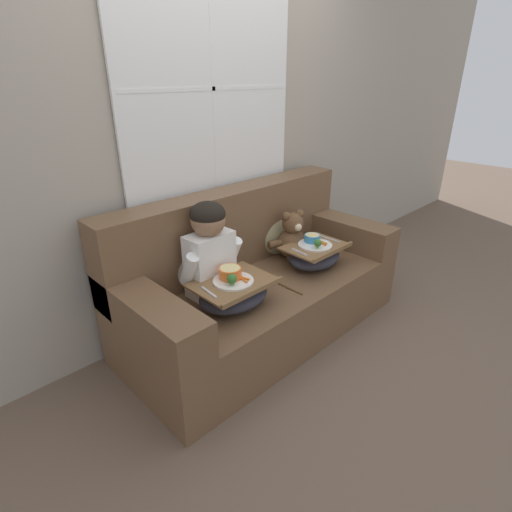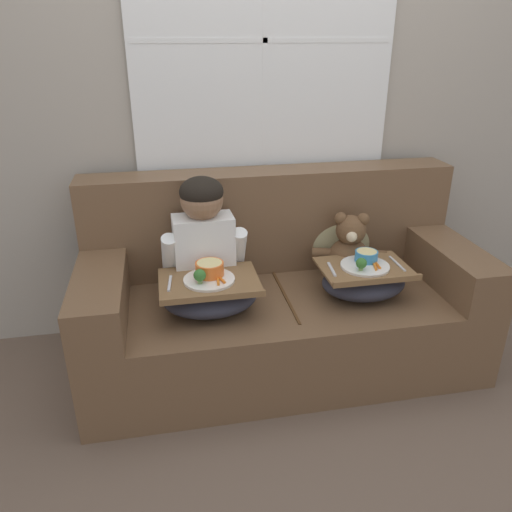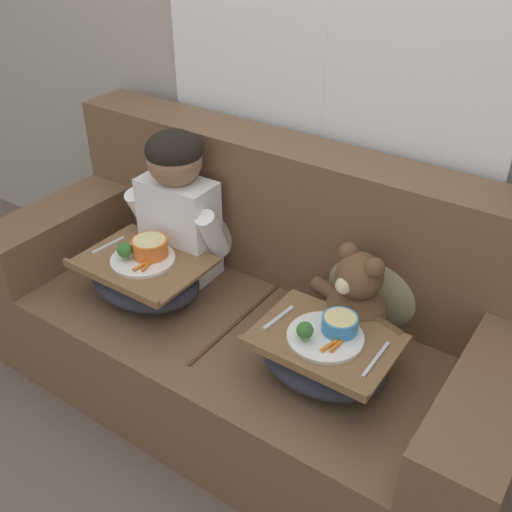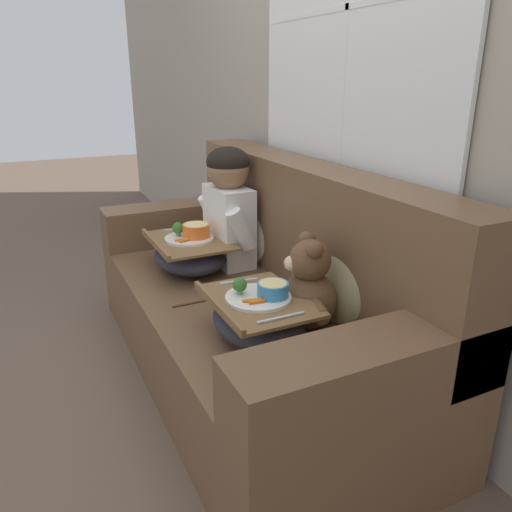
# 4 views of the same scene
# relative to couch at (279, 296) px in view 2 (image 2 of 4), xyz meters

# --- Properties ---
(ground_plane) EXTENTS (14.00, 14.00, 0.00)m
(ground_plane) POSITION_rel_couch_xyz_m (0.00, -0.07, -0.33)
(ground_plane) COLOR brown
(wall_back_with_window) EXTENTS (8.00, 0.08, 2.60)m
(wall_back_with_window) POSITION_rel_couch_xyz_m (0.00, 0.43, 0.98)
(wall_back_with_window) COLOR #A89E8E
(wall_back_with_window) RESTS_ON ground_plane
(couch) EXTENTS (1.92, 0.85, 0.93)m
(couch) POSITION_rel_couch_xyz_m (0.00, 0.00, 0.00)
(couch) COLOR brown
(couch) RESTS_ON ground_plane
(throw_pillow_behind_child) EXTENTS (0.37, 0.18, 0.39)m
(throw_pillow_behind_child) POSITION_rel_couch_xyz_m (-0.37, 0.17, 0.24)
(throw_pillow_behind_child) COLOR #C1B293
(throw_pillow_behind_child) RESTS_ON couch
(throw_pillow_behind_teddy) EXTENTS (0.38, 0.18, 0.39)m
(throw_pillow_behind_teddy) POSITION_rel_couch_xyz_m (0.37, 0.17, 0.24)
(throw_pillow_behind_teddy) COLOR tan
(throw_pillow_behind_teddy) RESTS_ON couch
(child_figure) EXTENTS (0.41, 0.20, 0.57)m
(child_figure) POSITION_rel_couch_xyz_m (-0.37, 0.02, 0.38)
(child_figure) COLOR white
(child_figure) RESTS_ON couch
(teddy_bear) EXTENTS (0.38, 0.28, 0.35)m
(teddy_bear) POSITION_rel_couch_xyz_m (0.37, 0.02, 0.22)
(teddy_bear) COLOR brown
(teddy_bear) RESTS_ON couch
(lap_tray_child) EXTENTS (0.45, 0.34, 0.23)m
(lap_tray_child) POSITION_rel_couch_xyz_m (-0.37, -0.19, 0.15)
(lap_tray_child) COLOR #2D2D38
(lap_tray_child) RESTS_ON child_figure
(lap_tray_teddy) EXTENTS (0.42, 0.32, 0.22)m
(lap_tray_teddy) POSITION_rel_couch_xyz_m (0.37, -0.19, 0.15)
(lap_tray_teddy) COLOR #2D2D38
(lap_tray_teddy) RESTS_ON teddy_bear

